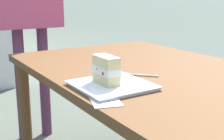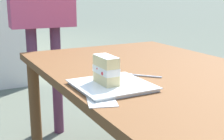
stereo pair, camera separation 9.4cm
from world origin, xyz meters
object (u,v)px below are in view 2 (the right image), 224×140
(patio_table, at_px, (157,87))
(paper_napkin, at_px, (101,100))
(dessert_fork, at_px, (140,75))
(cake_slice, at_px, (106,70))
(dessert_plate, at_px, (112,86))

(patio_table, xyz_separation_m, paper_napkin, (0.27, -0.44, 0.09))
(dessert_fork, bearing_deg, patio_table, 113.69)
(patio_table, distance_m, dessert_fork, 0.18)
(patio_table, bearing_deg, cake_slice, -68.14)
(cake_slice, distance_m, paper_napkin, 0.17)
(dessert_plate, bearing_deg, paper_napkin, -41.15)
(dessert_fork, relative_size, paper_napkin, 0.82)
(patio_table, relative_size, dessert_fork, 11.19)
(patio_table, xyz_separation_m, dessert_fork, (0.06, -0.14, 0.09))
(dessert_fork, distance_m, paper_napkin, 0.37)
(dessert_plate, distance_m, paper_napkin, 0.16)
(patio_table, relative_size, dessert_plate, 5.32)
(dessert_plate, xyz_separation_m, cake_slice, (-0.01, -0.02, 0.06))
(dessert_plate, relative_size, dessert_fork, 2.10)
(patio_table, bearing_deg, dessert_plate, -65.06)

